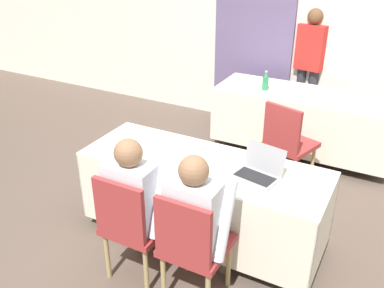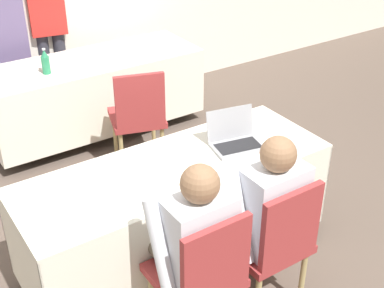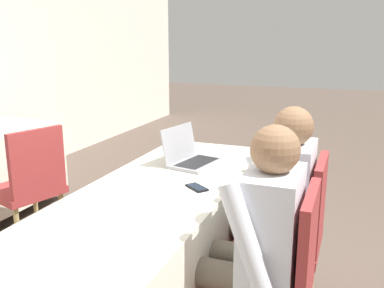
% 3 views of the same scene
% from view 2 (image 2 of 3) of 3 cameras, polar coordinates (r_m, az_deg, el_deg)
% --- Properties ---
extents(ground_plane, '(24.00, 24.00, 0.00)m').
position_cam_2_polar(ground_plane, '(3.78, -1.64, -12.05)').
color(ground_plane, brown).
extents(conference_table_near, '(2.02, 0.72, 0.76)m').
position_cam_2_polar(conference_table_near, '(3.43, -1.78, -4.97)').
color(conference_table_near, silver).
rests_on(conference_table_near, ground_plane).
extents(conference_table_far, '(2.02, 0.72, 0.76)m').
position_cam_2_polar(conference_table_far, '(5.10, -10.53, 6.88)').
color(conference_table_far, silver).
rests_on(conference_table_far, ground_plane).
extents(laptop, '(0.38, 0.33, 0.23)m').
position_cam_2_polar(laptop, '(3.52, 4.66, 0.44)').
color(laptop, '#99999E').
rests_on(laptop, conference_table_near).
extents(cell_phone, '(0.13, 0.14, 0.01)m').
position_cam_2_polar(cell_phone, '(3.21, 0.94, -3.49)').
color(cell_phone, black).
rests_on(cell_phone, conference_table_near).
extents(paper_beside_laptop, '(0.21, 0.30, 0.00)m').
position_cam_2_polar(paper_beside_laptop, '(3.18, -8.77, -4.38)').
color(paper_beside_laptop, white).
rests_on(paper_beside_laptop, conference_table_near).
extents(paper_centre_table, '(0.29, 0.35, 0.00)m').
position_cam_2_polar(paper_centre_table, '(3.54, 6.43, -0.34)').
color(paper_centre_table, white).
rests_on(paper_centre_table, conference_table_near).
extents(water_bottle, '(0.07, 0.07, 0.22)m').
position_cam_2_polar(water_bottle, '(4.77, -15.36, 8.40)').
color(water_bottle, '#288456').
rests_on(water_bottle, conference_table_far).
extents(chair_near_left, '(0.44, 0.44, 0.92)m').
position_cam_2_polar(chair_near_left, '(2.93, 1.07, -13.72)').
color(chair_near_left, tan).
rests_on(chair_near_left, ground_plane).
extents(chair_near_right, '(0.44, 0.44, 0.92)m').
position_cam_2_polar(chair_near_right, '(3.16, 8.67, -10.11)').
color(chair_near_right, tan).
rests_on(chair_near_right, ground_plane).
extents(chair_far_spare, '(0.55, 0.55, 0.92)m').
position_cam_2_polar(chair_far_spare, '(4.49, -5.76, 3.17)').
color(chair_far_spare, tan).
rests_on(chair_far_spare, ground_plane).
extents(person_checkered_shirt, '(0.50, 0.52, 1.18)m').
position_cam_2_polar(person_checkered_shirt, '(2.88, -0.09, -10.24)').
color(person_checkered_shirt, '#665B4C').
rests_on(person_checkered_shirt, ground_plane).
extents(person_white_shirt, '(0.50, 0.52, 1.18)m').
position_cam_2_polar(person_white_shirt, '(3.12, 7.64, -6.88)').
color(person_white_shirt, '#665B4C').
rests_on(person_white_shirt, ground_plane).
extents(person_red_shirt, '(0.37, 0.26, 1.59)m').
position_cam_2_polar(person_red_shirt, '(5.52, -15.08, 11.97)').
color(person_red_shirt, '#33333D').
rests_on(person_red_shirt, ground_plane).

